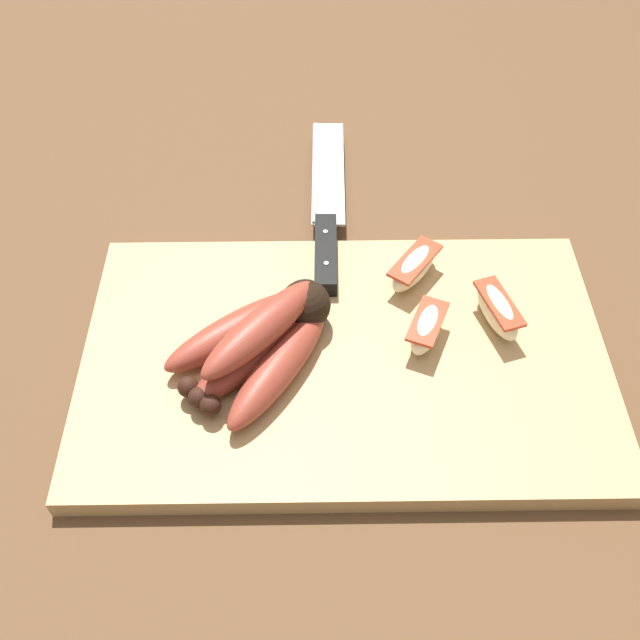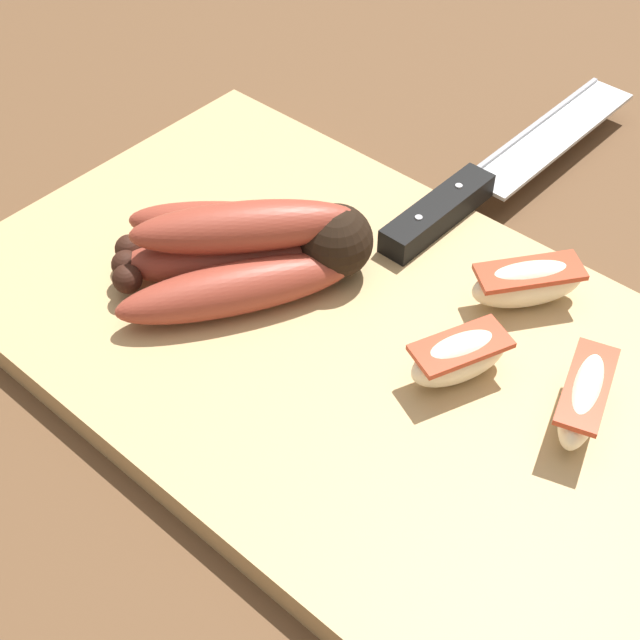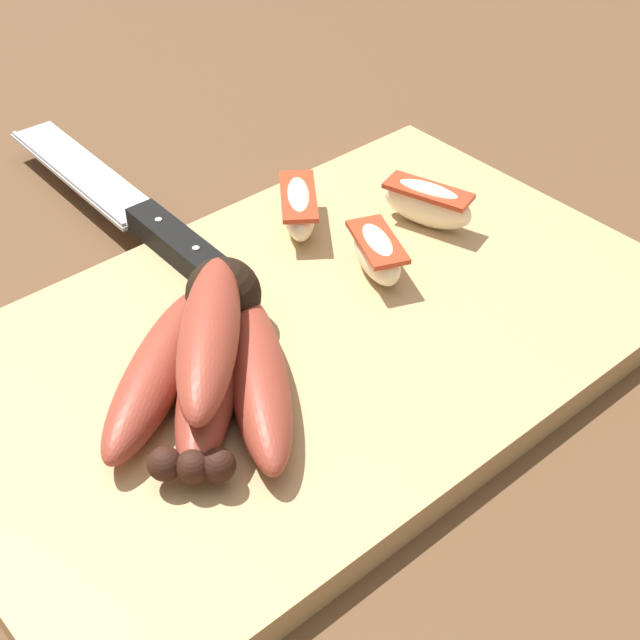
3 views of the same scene
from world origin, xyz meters
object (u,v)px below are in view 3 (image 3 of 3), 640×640
object	(u,v)px
banana_bunch	(212,357)
chefs_knife	(144,217)
apple_wedge_near	(372,250)
apple_wedge_far	(299,207)
apple_wedge_middle	(427,203)

from	to	relation	value
banana_bunch	chefs_knife	world-z (taller)	banana_bunch
banana_bunch	apple_wedge_near	size ratio (longest dim) A/B	2.55
banana_bunch	apple_wedge_far	size ratio (longest dim) A/B	2.36
chefs_knife	apple_wedge_middle	bearing A→B (deg)	139.07
banana_bunch	apple_wedge_near	bearing A→B (deg)	-171.52
apple_wedge_near	apple_wedge_far	size ratio (longest dim) A/B	0.93
apple_wedge_near	apple_wedge_middle	distance (m)	0.07
chefs_knife	apple_wedge_far	distance (m)	0.11
apple_wedge_near	banana_bunch	bearing A→B (deg)	8.48
apple_wedge_middle	apple_wedge_far	bearing A→B (deg)	-39.20
apple_wedge_far	banana_bunch	bearing A→B (deg)	33.26
apple_wedge_near	apple_wedge_middle	world-z (taller)	apple_wedge_middle
chefs_knife	apple_wedge_near	bearing A→B (deg)	120.37
apple_wedge_middle	apple_wedge_far	xyz separation A→B (m)	(0.07, -0.06, -0.00)
chefs_knife	apple_wedge_near	xyz separation A→B (m)	(-0.09, 0.15, 0.01)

